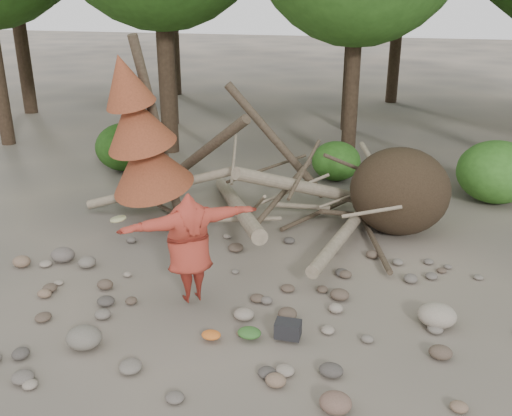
# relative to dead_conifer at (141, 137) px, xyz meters

# --- Properties ---
(ground) EXTENTS (120.00, 120.00, 0.00)m
(ground) POSITION_rel_dead_conifer_xyz_m (3.12, -3.37, -2.11)
(ground) COLOR #514C44
(ground) RESTS_ON ground
(deadfall_pile) EXTENTS (8.55, 5.24, 3.30)m
(deadfall_pile) POSITION_rel_dead_conifer_xyz_m (5.13, 0.87, -1.16)
(deadfall_pile) COLOR #332619
(deadfall_pile) RESTS_ON ground
(dead_conifer) EXTENTS (2.06, 2.16, 4.35)m
(dead_conifer) POSITION_rel_dead_conifer_xyz_m (0.00, 0.00, 0.00)
(dead_conifer) COLOR #4C3F30
(dead_conifer) RESTS_ON ground
(bush_left) EXTENTS (1.80, 1.80, 1.44)m
(bush_left) POSITION_rel_dead_conifer_xyz_m (-2.38, 3.83, -1.39)
(bush_left) COLOR #235015
(bush_left) RESTS_ON ground
(bush_mid) EXTENTS (1.40, 1.40, 1.12)m
(bush_mid) POSITION_rel_dead_conifer_xyz_m (3.92, 4.43, -1.55)
(bush_mid) COLOR #2F661D
(bush_mid) RESTS_ON ground
(bush_right) EXTENTS (2.00, 2.00, 1.60)m
(bush_right) POSITION_rel_dead_conifer_xyz_m (8.12, 3.63, -1.31)
(bush_right) COLOR #3A7825
(bush_right) RESTS_ON ground
(frisbee_thrower) EXTENTS (2.31, 2.05, 1.98)m
(frisbee_thrower) POSITION_rel_dead_conifer_xyz_m (2.27, -3.14, -1.04)
(frisbee_thrower) COLOR #9C3023
(frisbee_thrower) RESTS_ON ground
(backpack) EXTENTS (0.40, 0.27, 0.27)m
(backpack) POSITION_rel_dead_conifer_xyz_m (4.15, -3.86, -1.98)
(backpack) COLOR black
(backpack) RESTS_ON ground
(cloth_green) EXTENTS (0.38, 0.32, 0.14)m
(cloth_green) POSITION_rel_dead_conifer_xyz_m (3.55, -4.00, -2.04)
(cloth_green) COLOR #305E25
(cloth_green) RESTS_ON ground
(cloth_orange) EXTENTS (0.31, 0.26, 0.11)m
(cloth_orange) POSITION_rel_dead_conifer_xyz_m (2.98, -4.18, -2.05)
(cloth_orange) COLOR #C66021
(cloth_orange) RESTS_ON ground
(boulder_front_left) EXTENTS (0.56, 0.51, 0.34)m
(boulder_front_left) POSITION_rel_dead_conifer_xyz_m (1.13, -4.82, -1.94)
(boulder_front_left) COLOR #6A6459
(boulder_front_left) RESTS_ON ground
(boulder_front_right) EXTENTS (0.43, 0.39, 0.26)m
(boulder_front_right) POSITION_rel_dead_conifer_xyz_m (5.07, -5.30, -1.98)
(boulder_front_right) COLOR brown
(boulder_front_right) RESTS_ON ground
(boulder_mid_right) EXTENTS (0.63, 0.57, 0.38)m
(boulder_mid_right) POSITION_rel_dead_conifer_xyz_m (6.45, -2.85, -1.92)
(boulder_mid_right) COLOR gray
(boulder_mid_right) RESTS_ON ground
(boulder_mid_left) EXTENTS (0.49, 0.44, 0.29)m
(boulder_mid_left) POSITION_rel_dead_conifer_xyz_m (-0.83, -2.25, -1.97)
(boulder_mid_left) COLOR #5F5650
(boulder_mid_left) RESTS_ON ground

